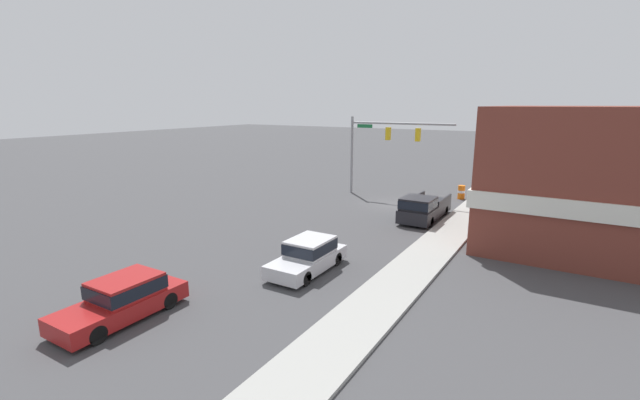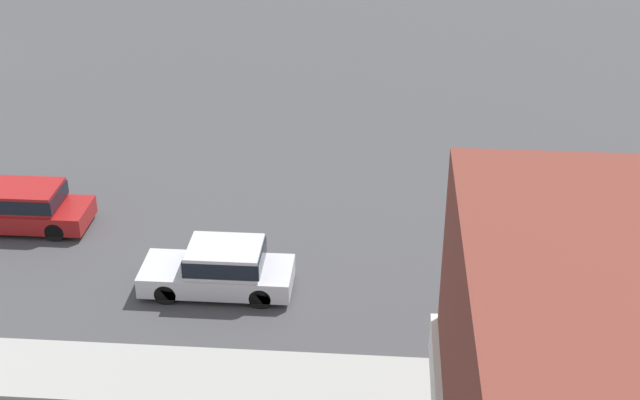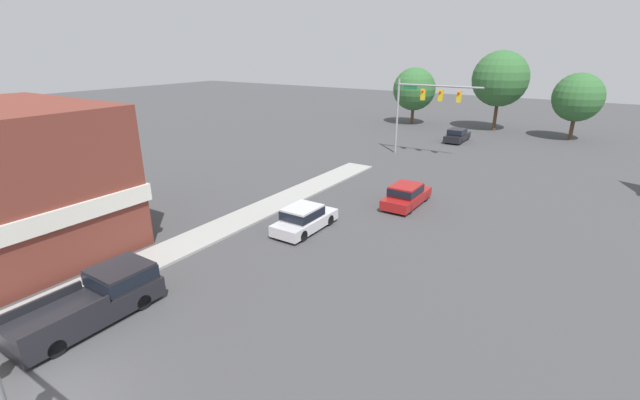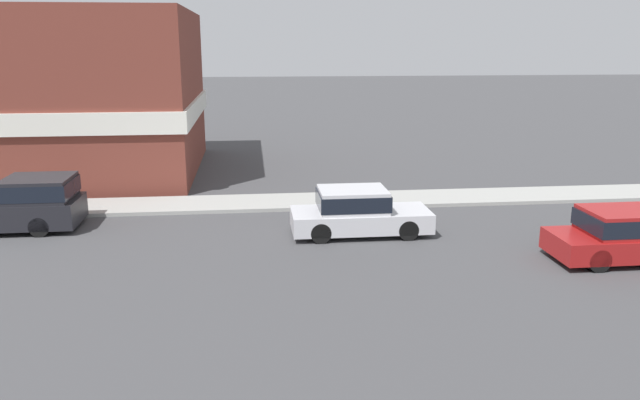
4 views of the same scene
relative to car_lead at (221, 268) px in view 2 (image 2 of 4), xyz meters
The scene contains 3 objects.
car_lead is the anchor object (origin of this frame).
car_oncoming 8.16m from the car_lead, 65.51° to the left, with size 1.89×4.75×1.53m.
pickup_truck_parked 11.76m from the car_lead, 98.89° to the right, with size 2.11×5.66×1.80m.
Camera 2 is at (-23.94, 10.24, 15.07)m, focal length 50.00 mm.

